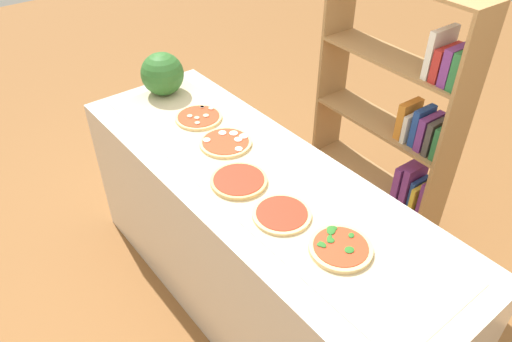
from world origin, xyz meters
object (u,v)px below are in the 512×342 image
at_px(pizza_mozzarella_1, 226,142).
at_px(pizza_spinach_4, 340,248).
at_px(pizza_mushroom_0, 199,117).
at_px(pizza_plain_2, 239,181).
at_px(pizza_plain_3, 282,214).
at_px(watermelon, 162,74).
at_px(bookshelf, 399,138).

height_order(pizza_mozzarella_1, pizza_spinach_4, pizza_spinach_4).
bearing_deg(pizza_mushroom_0, pizza_spinach_4, -5.05).
bearing_deg(pizza_spinach_4, pizza_mushroom_0, 174.95).
height_order(pizza_mozzarella_1, pizza_plain_2, pizza_mozzarella_1).
bearing_deg(pizza_mozzarella_1, pizza_plain_2, -25.00).
bearing_deg(pizza_plain_3, pizza_spinach_4, 9.99).
distance_m(pizza_spinach_4, watermelon, 1.52).
xyz_separation_m(pizza_plain_3, watermelon, (-1.23, 0.16, 0.11)).
xyz_separation_m(pizza_mozzarella_1, pizza_plain_2, (0.29, -0.13, 0.00)).
bearing_deg(pizza_plain_2, pizza_spinach_4, 5.81).
relative_size(pizza_mushroom_0, pizza_spinach_4, 1.02).
height_order(pizza_plain_2, watermelon, watermelon).
height_order(pizza_spinach_4, watermelon, watermelon).
bearing_deg(watermelon, pizza_plain_3, -7.23).
bearing_deg(pizza_plain_3, bookshelf, 99.58).
distance_m(pizza_plain_3, watermelon, 1.24).
bearing_deg(bookshelf, pizza_plain_3, -80.42).
height_order(pizza_plain_3, bookshelf, bookshelf).
bearing_deg(pizza_mozzarella_1, pizza_spinach_4, -5.02).
distance_m(pizza_spinach_4, bookshelf, 1.09).
relative_size(pizza_plain_3, bookshelf, 0.15).
bearing_deg(pizza_mushroom_0, watermelon, 179.23).
bearing_deg(pizza_plain_2, watermelon, 170.14).
bearing_deg(pizza_plain_3, pizza_mozzarella_1, 167.63).
relative_size(pizza_mozzarella_1, pizza_plain_3, 1.06).
bearing_deg(pizza_plain_2, pizza_mozzarella_1, 155.00).
height_order(pizza_spinach_4, bookshelf, bookshelf).
bearing_deg(bookshelf, pizza_plain_2, -96.18).
bearing_deg(pizza_mushroom_0, pizza_mozzarella_1, -5.11).
xyz_separation_m(pizza_plain_2, pizza_spinach_4, (0.57, 0.06, 0.00)).
relative_size(pizza_plain_3, watermelon, 1.00).
bearing_deg(pizza_mushroom_0, bookshelf, 52.07).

